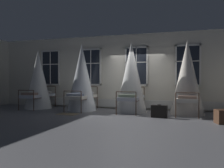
{
  "coord_description": "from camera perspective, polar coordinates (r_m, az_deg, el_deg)",
  "views": [
    {
      "loc": [
        2.16,
        -9.48,
        1.34
      ],
      "look_at": [
        -0.83,
        0.02,
        1.17
      ],
      "focal_mm": 37.68,
      "sensor_mm": 36.0,
      "label": 1
    }
  ],
  "objects": [
    {
      "name": "cot_first",
      "position": [
        11.61,
        -17.48,
        0.81
      ],
      "size": [
        1.29,
        1.87,
        2.71
      ],
      "rotation": [
        0.0,
        0.0,
        1.59
      ],
      "color": "#4C3323",
      "rests_on": "ground"
    },
    {
      "name": "suitcase_dark",
      "position": [
        8.56,
        11.38,
        -6.52
      ],
      "size": [
        0.58,
        0.26,
        0.47
      ],
      "rotation": [
        0.0,
        0.0,
        -0.09
      ],
      "color": "black",
      "rests_on": "ground"
    },
    {
      "name": "ground",
      "position": [
        9.82,
        4.64,
        -6.86
      ],
      "size": [
        26.85,
        26.85,
        0.0
      ],
      "primitive_type": "plane",
      "color": "slate"
    },
    {
      "name": "rug_second",
      "position": [
        9.4,
        -10.68,
        -7.19
      ],
      "size": [
        0.82,
        0.59,
        0.01
      ],
      "primitive_type": "cube",
      "rotation": [
        0.0,
        0.0,
        -0.03
      ],
      "color": "#8E7A5B",
      "rests_on": "ground"
    },
    {
      "name": "cot_fourth",
      "position": [
        9.5,
        17.78,
        1.31
      ],
      "size": [
        1.29,
        1.86,
        2.89
      ],
      "rotation": [
        0.0,
        0.0,
        1.57
      ],
      "color": "#4C3323",
      "rests_on": "ground"
    },
    {
      "name": "window_bank",
      "position": [
        10.76,
        5.9,
        -0.54
      ],
      "size": [
        10.01,
        0.1,
        2.79
      ],
      "color": "black",
      "rests_on": "ground"
    },
    {
      "name": "cot_third",
      "position": [
        9.76,
        4.71,
        1.41
      ],
      "size": [
        1.29,
        1.86,
        2.91
      ],
      "rotation": [
        0.0,
        0.0,
        1.57
      ],
      "color": "#4C3323",
      "rests_on": "ground"
    },
    {
      "name": "back_wall_with_windows",
      "position": [
        10.88,
        6.03,
        3.0
      ],
      "size": [
        14.42,
        0.1,
        3.44
      ],
      "primitive_type": "cube",
      "color": "beige",
      "rests_on": "ground"
    },
    {
      "name": "cot_second",
      "position": [
        10.44,
        -7.34,
        1.39
      ],
      "size": [
        1.29,
        1.87,
        2.92
      ],
      "rotation": [
        0.0,
        0.0,
        1.58
      ],
      "color": "#4C3323",
      "rests_on": "ground"
    }
  ]
}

